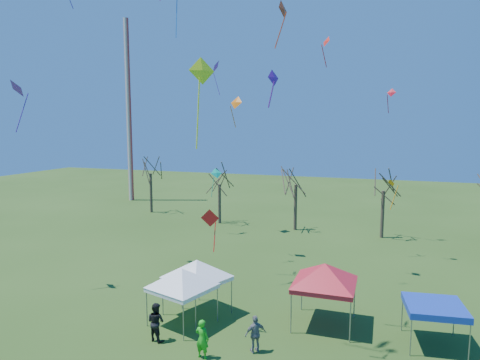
# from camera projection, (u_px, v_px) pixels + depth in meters

# --- Properties ---
(ground) EXTENTS (140.00, 140.00, 0.00)m
(ground) POSITION_uv_depth(u_px,v_px,m) (239.00, 353.00, 20.03)
(ground) COLOR #294817
(ground) RESTS_ON ground
(radio_mast) EXTENTS (0.70, 0.70, 25.00)m
(radio_mast) POSITION_uv_depth(u_px,v_px,m) (129.00, 111.00, 59.35)
(radio_mast) COLOR silver
(radio_mast) RESTS_ON ground
(tree_0) EXTENTS (3.83, 3.83, 8.44)m
(tree_0) POSITION_uv_depth(u_px,v_px,m) (150.00, 159.00, 51.61)
(tree_0) COLOR #3D2D21
(tree_0) RESTS_ON ground
(tree_1) EXTENTS (3.42, 3.42, 7.54)m
(tree_1) POSITION_uv_depth(u_px,v_px,m) (219.00, 170.00, 45.88)
(tree_1) COLOR #3D2D21
(tree_1) RESTS_ON ground
(tree_2) EXTENTS (3.71, 3.71, 8.18)m
(tree_2) POSITION_uv_depth(u_px,v_px,m) (296.00, 168.00, 42.85)
(tree_2) COLOR #3D2D21
(tree_2) RESTS_ON ground
(tree_3) EXTENTS (3.59, 3.59, 7.91)m
(tree_3) POSITION_uv_depth(u_px,v_px,m) (384.00, 174.00, 39.85)
(tree_3) COLOR #3D2D21
(tree_3) RESTS_ON ground
(tent_white_west) EXTENTS (3.84, 3.84, 3.55)m
(tent_white_west) POSITION_uv_depth(u_px,v_px,m) (182.00, 272.00, 22.65)
(tent_white_west) COLOR gray
(tent_white_west) RESTS_ON ground
(tent_white_mid) EXTENTS (3.84, 3.84, 3.65)m
(tent_white_mid) POSITION_uv_depth(u_px,v_px,m) (197.00, 264.00, 23.81)
(tent_white_mid) COLOR gray
(tent_white_mid) RESTS_ON ground
(tent_red) EXTENTS (4.46, 4.46, 3.93)m
(tent_red) POSITION_uv_depth(u_px,v_px,m) (325.00, 268.00, 22.46)
(tent_red) COLOR gray
(tent_red) RESTS_ON ground
(tent_blue) EXTENTS (2.97, 2.97, 2.10)m
(tent_blue) POSITION_uv_depth(u_px,v_px,m) (435.00, 307.00, 20.50)
(tent_blue) COLOR gray
(tent_blue) RESTS_ON ground
(person_dark) EXTENTS (1.08, 0.92, 1.93)m
(person_dark) POSITION_uv_depth(u_px,v_px,m) (156.00, 322.00, 21.10)
(person_dark) COLOR black
(person_dark) RESTS_ON ground
(person_green) EXTENTS (0.72, 0.52, 1.83)m
(person_green) POSITION_uv_depth(u_px,v_px,m) (202.00, 339.00, 19.52)
(person_green) COLOR green
(person_green) RESTS_ON ground
(person_grey) EXTENTS (1.08, 1.00, 1.78)m
(person_grey) POSITION_uv_depth(u_px,v_px,m) (255.00, 334.00, 20.04)
(person_grey) COLOR slate
(person_grey) RESTS_ON ground
(kite_13) EXTENTS (1.32, 1.29, 2.88)m
(kite_13) POSITION_uv_depth(u_px,v_px,m) (216.00, 173.00, 41.39)
(kite_13) COLOR #0BAE8B
(kite_13) RESTS_ON ground
(kite_24) EXTENTS (0.81, 0.86, 2.05)m
(kite_24) POSITION_uv_depth(u_px,v_px,m) (326.00, 42.00, 28.62)
(kite_24) COLOR red
(kite_24) RESTS_ON ground
(kite_2) EXTENTS (0.93, 1.44, 3.33)m
(kite_2) POSITION_uv_depth(u_px,v_px,m) (215.00, 67.00, 40.94)
(kite_2) COLOR purple
(kite_2) RESTS_ON ground
(kite_27) EXTENTS (0.63, 0.99, 2.39)m
(kite_27) POSITION_uv_depth(u_px,v_px,m) (283.00, 10.00, 20.98)
(kite_27) COLOR red
(kite_27) RESTS_ON ground
(kite_25) EXTENTS (0.48, 0.74, 1.63)m
(kite_25) POSITION_uv_depth(u_px,v_px,m) (274.00, 79.00, 18.20)
(kite_25) COLOR #6A17A3
(kite_25) RESTS_ON ground
(kite_5) EXTENTS (0.93, 0.98, 3.62)m
(kite_5) POSITION_uv_depth(u_px,v_px,m) (202.00, 72.00, 16.70)
(kite_5) COLOR #F2FF1A
(kite_5) RESTS_ON ground
(kite_11) EXTENTS (1.26, 0.94, 2.49)m
(kite_11) POSITION_uv_depth(u_px,v_px,m) (236.00, 103.00, 33.41)
(kite_11) COLOR orange
(kite_11) RESTS_ON ground
(kite_14) EXTENTS (1.50, 1.27, 3.32)m
(kite_14) POSITION_uv_depth(u_px,v_px,m) (18.00, 88.00, 26.77)
(kite_14) COLOR #5117A2
(kite_14) RESTS_ON ground
(kite_22) EXTENTS (0.93, 0.94, 2.42)m
(kite_22) POSITION_uv_depth(u_px,v_px,m) (392.00, 184.00, 34.34)
(kite_22) COLOR orange
(kite_22) RESTS_ON ground
(kite_1) EXTENTS (0.96, 0.49, 2.17)m
(kite_1) POSITION_uv_depth(u_px,v_px,m) (210.00, 218.00, 21.42)
(kite_1) COLOR red
(kite_1) RESTS_ON ground
(kite_19) EXTENTS (0.76, 0.58, 1.89)m
(kite_19) POSITION_uv_depth(u_px,v_px,m) (391.00, 93.00, 32.44)
(kite_19) COLOR red
(kite_19) RESTS_ON ground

